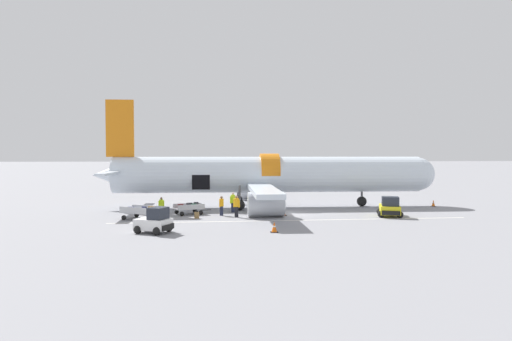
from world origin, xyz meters
TOP-DOWN VIEW (x-y plane):
  - ground_plane at (0.00, 0.00)m, footprint 500.00×500.00m
  - apron_marking_line at (-0.30, -4.15)m, footprint 29.30×1.22m
  - airplane at (-1.67, 5.03)m, footprint 34.46×26.68m
  - baggage_tug_lead at (-10.58, -9.16)m, footprint 2.75×2.52m
  - baggage_tug_mid at (8.35, -2.54)m, footprint 2.55×3.08m
  - baggage_cart_loading at (-8.90, 0.11)m, footprint 3.40×2.45m
  - baggage_cart_queued at (-12.50, -2.72)m, footprint 4.00×2.89m
  - ground_crew_loader_a at (-5.00, 1.11)m, footprint 0.61×0.58m
  - ground_crew_loader_b at (-11.31, -0.15)m, footprint 0.52×0.49m
  - ground_crew_driver at (-4.78, -2.03)m, footprint 0.61×0.58m
  - ground_crew_supervisor at (-6.05, -0.87)m, footprint 0.53×0.55m
  - suitcase_on_tarmac_upright at (-8.10, -2.43)m, footprint 0.40×0.28m
  - safety_cone_nose at (15.54, 4.40)m, footprint 0.45×0.45m
  - safety_cone_engine_left at (-2.42, -9.55)m, footprint 0.53×0.53m
  - safety_cone_wingtip at (-0.71, -1.27)m, footprint 0.64×0.64m

SIDE VIEW (x-z plane):
  - ground_plane at x=0.00m, z-range 0.00..0.00m
  - apron_marking_line at x=-0.30m, z-range 0.00..0.01m
  - suitcase_on_tarmac_upright at x=-8.10m, z-range -0.05..0.60m
  - safety_cone_nose at x=15.54m, z-range -0.02..0.64m
  - safety_cone_wingtip at x=-0.71m, z-range -0.02..0.68m
  - safety_cone_engine_left at x=-2.42m, z-range -0.02..0.74m
  - baggage_cart_loading at x=-8.90m, z-range -0.01..1.04m
  - baggage_cart_queued at x=-12.50m, z-range 0.00..1.13m
  - baggage_tug_lead at x=-10.58m, z-range -0.15..1.61m
  - baggage_tug_mid at x=8.35m, z-range -0.13..1.61m
  - ground_crew_loader_b at x=-11.31m, z-range 0.04..1.62m
  - ground_crew_supervisor at x=-6.05m, z-range 0.04..1.74m
  - ground_crew_loader_a at x=-5.00m, z-range 0.05..1.90m
  - ground_crew_driver at x=-4.78m, z-range 0.05..1.91m
  - airplane at x=-1.67m, z-range -2.15..8.50m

